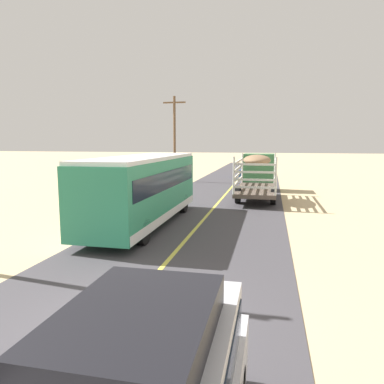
{
  "coord_description": "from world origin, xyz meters",
  "views": [
    {
      "loc": [
        3.2,
        -7.06,
        3.89
      ],
      "look_at": [
        0.0,
        7.63,
        1.79
      ],
      "focal_mm": 33.74,
      "sensor_mm": 36.0,
      "label": 1
    }
  ],
  "objects_px": {
    "livestock_truck": "(258,170)",
    "power_pole_mid": "(175,136)",
    "car_far": "(249,171)",
    "boulder_near_shoulder": "(107,175)",
    "bus": "(144,188)"
  },
  "relations": [
    {
      "from": "car_far",
      "to": "power_pole_mid",
      "type": "relative_size",
      "value": 0.54
    },
    {
      "from": "bus",
      "to": "boulder_near_shoulder",
      "type": "xyz_separation_m",
      "value": [
        -11.26,
        19.7,
        -1.35
      ]
    },
    {
      "from": "car_far",
      "to": "boulder_near_shoulder",
      "type": "xyz_separation_m",
      "value": [
        -14.65,
        -4.97,
        -0.3
      ]
    },
    {
      "from": "power_pole_mid",
      "to": "boulder_near_shoulder",
      "type": "distance_m",
      "value": 8.85
    },
    {
      "from": "boulder_near_shoulder",
      "to": "car_far",
      "type": "bearing_deg",
      "value": 18.74
    },
    {
      "from": "power_pole_mid",
      "to": "boulder_near_shoulder",
      "type": "height_order",
      "value": "power_pole_mid"
    },
    {
      "from": "bus",
      "to": "car_far",
      "type": "relative_size",
      "value": 2.27
    },
    {
      "from": "car_far",
      "to": "power_pole_mid",
      "type": "xyz_separation_m",
      "value": [
        -6.87,
        -6.23,
        3.71
      ]
    },
    {
      "from": "car_far",
      "to": "boulder_near_shoulder",
      "type": "bearing_deg",
      "value": -161.26
    },
    {
      "from": "car_far",
      "to": "power_pole_mid",
      "type": "bearing_deg",
      "value": -137.81
    },
    {
      "from": "livestock_truck",
      "to": "car_far",
      "type": "bearing_deg",
      "value": 96.32
    },
    {
      "from": "livestock_truck",
      "to": "power_pole_mid",
      "type": "relative_size",
      "value": 1.18
    },
    {
      "from": "car_far",
      "to": "boulder_near_shoulder",
      "type": "relative_size",
      "value": 4.2
    },
    {
      "from": "livestock_truck",
      "to": "power_pole_mid",
      "type": "bearing_deg",
      "value": 139.78
    },
    {
      "from": "livestock_truck",
      "to": "boulder_near_shoulder",
      "type": "bearing_deg",
      "value": 152.74
    }
  ]
}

